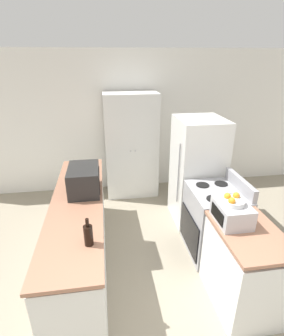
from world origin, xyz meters
TOP-DOWN VIEW (x-y plane):
  - wall_back at (0.00, 3.50)m, footprint 7.00×0.06m
  - counter_left at (-0.85, 1.39)m, footprint 0.60×2.58m
  - counter_right at (0.85, 0.53)m, footprint 0.60×0.86m
  - pantry_cabinet at (-0.01, 3.18)m, footprint 0.95×0.57m
  - stove at (0.87, 1.35)m, footprint 0.66×0.76m
  - refrigerator at (0.89, 2.15)m, footprint 0.70×0.76m
  - microwave at (-0.77, 1.61)m, footprint 0.38×0.54m
  - wine_bottle at (-0.68, 0.58)m, footprint 0.08×0.08m
  - toaster_oven at (0.74, 0.71)m, footprint 0.31×0.39m
  - fruit_bowl at (0.73, 0.72)m, footprint 0.22×0.22m

SIDE VIEW (x-z plane):
  - counter_right at x=0.85m, z-range -0.02..0.90m
  - counter_left at x=-0.85m, z-range -0.02..0.90m
  - stove at x=0.87m, z-range -0.07..1.00m
  - refrigerator at x=0.89m, z-range 0.00..1.66m
  - pantry_cabinet at x=-0.01m, z-range 0.00..1.90m
  - wine_bottle at x=-0.68m, z-range 0.88..1.15m
  - toaster_oven at x=0.74m, z-range 0.91..1.13m
  - microwave at x=-0.77m, z-range 0.91..1.23m
  - fruit_bowl at x=0.73m, z-range 1.11..1.21m
  - wall_back at x=0.00m, z-range 0.00..2.60m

